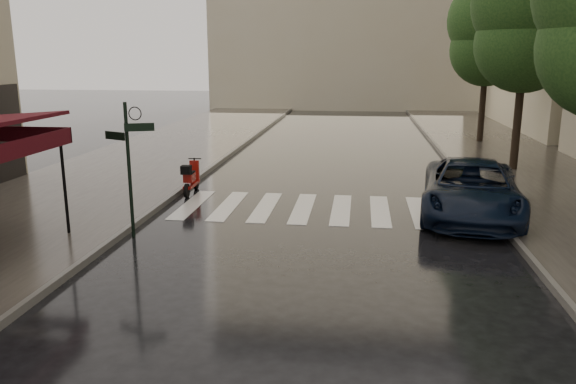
# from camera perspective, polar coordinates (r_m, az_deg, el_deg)

# --- Properties ---
(ground) EXTENTS (120.00, 120.00, 0.00)m
(ground) POSITION_cam_1_polar(r_m,az_deg,el_deg) (10.51, -15.56, -9.68)
(ground) COLOR black
(ground) RESTS_ON ground
(sidewalk_near) EXTENTS (6.00, 60.00, 0.12)m
(sidewalk_near) POSITION_cam_1_polar(r_m,az_deg,el_deg) (22.86, -14.50, 3.03)
(sidewalk_near) COLOR #38332D
(sidewalk_near) RESTS_ON ground
(sidewalk_far) EXTENTS (5.50, 60.00, 0.12)m
(sidewalk_far) POSITION_cam_1_polar(r_m,az_deg,el_deg) (22.16, 23.74, 1.99)
(sidewalk_far) COLOR #38332D
(sidewalk_far) RESTS_ON ground
(curb_near) EXTENTS (0.12, 60.00, 0.16)m
(curb_near) POSITION_cam_1_polar(r_m,az_deg,el_deg) (21.91, -7.06, 2.96)
(curb_near) COLOR #595651
(curb_near) RESTS_ON ground
(curb_far) EXTENTS (0.12, 60.00, 0.16)m
(curb_far) POSITION_cam_1_polar(r_m,az_deg,el_deg) (21.53, 16.58, 2.31)
(curb_far) COLOR #595651
(curb_far) RESTS_ON ground
(crosswalk) EXTENTS (7.85, 3.20, 0.01)m
(crosswalk) POSITION_cam_1_polar(r_m,az_deg,el_deg) (15.44, 3.47, -1.70)
(crosswalk) COLOR silver
(crosswalk) RESTS_ON ground
(signpost) EXTENTS (1.17, 0.29, 3.10)m
(signpost) POSITION_cam_1_polar(r_m,az_deg,el_deg) (13.12, -15.87, 3.26)
(signpost) COLOR black
(signpost) RESTS_ON ground
(tree_mid) EXTENTS (3.80, 3.80, 8.34)m
(tree_mid) POSITION_cam_1_polar(r_m,az_deg,el_deg) (21.65, 23.19, 16.56)
(tree_mid) COLOR black
(tree_mid) RESTS_ON sidewalk_far
(tree_far) EXTENTS (3.80, 3.80, 8.16)m
(tree_far) POSITION_cam_1_polar(r_m,az_deg,el_deg) (28.49, 19.72, 15.59)
(tree_far) COLOR black
(tree_far) RESTS_ON sidewalk_far
(scooter) EXTENTS (0.41, 1.53, 1.00)m
(scooter) POSITION_cam_1_polar(r_m,az_deg,el_deg) (17.27, -9.85, 1.33)
(scooter) COLOR black
(scooter) RESTS_ON ground
(parked_car) EXTENTS (3.10, 5.49, 1.45)m
(parked_car) POSITION_cam_1_polar(r_m,az_deg,el_deg) (15.29, 18.11, 0.27)
(parked_car) COLOR black
(parked_car) RESTS_ON ground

